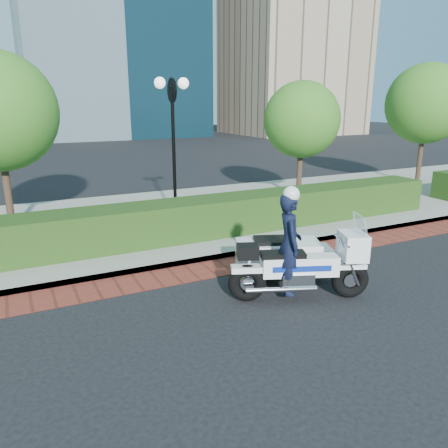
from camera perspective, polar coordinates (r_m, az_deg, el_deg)
name	(u,v)px	position (r m, az deg, el deg)	size (l,w,h in m)	color
ground	(222,299)	(8.61, -0.30, -9.74)	(120.00, 120.00, 0.00)	black
brick_strip	(192,272)	(9.86, -4.18, -6.33)	(60.00, 1.00, 0.01)	maroon
sidewalk	(137,222)	(13.90, -11.30, 0.28)	(60.00, 8.00, 0.15)	gray
hedge_main	(161,222)	(11.53, -8.24, 0.21)	(18.00, 1.20, 1.00)	#1A3411
lamppost	(173,128)	(12.98, -6.66, 12.33)	(1.02, 0.70, 4.21)	black
tree_c	(302,120)	(16.75, 10.14, 13.24)	(2.80, 2.80, 4.30)	#332319
tree_d	(426,104)	(21.25, 24.92, 14.06)	(3.40, 3.40, 5.16)	#332319
tower_right	(295,7)	(55.83, 9.24, 26.15)	(14.00, 12.00, 28.00)	gray
police_motorcycle	(289,255)	(8.76, 8.55, -4.05)	(2.63, 2.43, 2.23)	black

